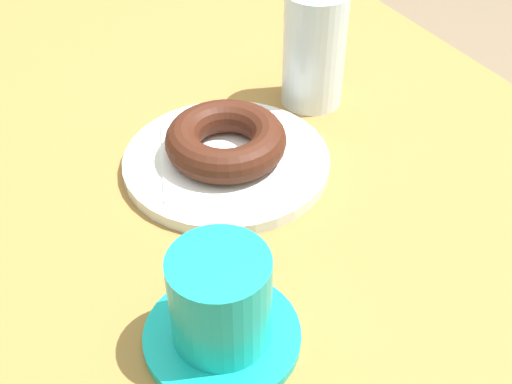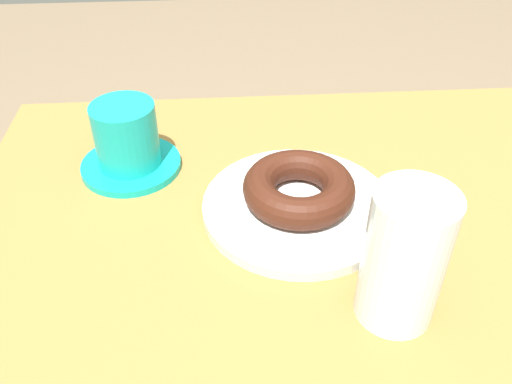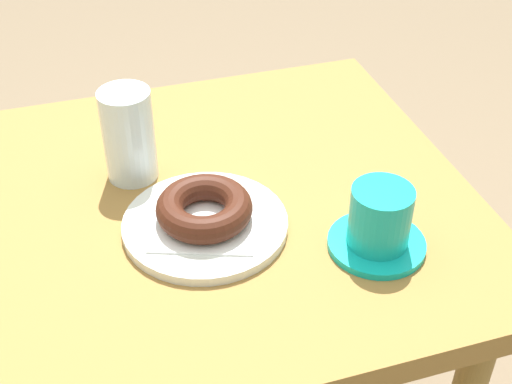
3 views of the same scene
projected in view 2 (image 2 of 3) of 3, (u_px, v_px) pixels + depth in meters
The scene contains 6 objects.
table at pixel (376, 297), 0.64m from camera, with size 0.95×0.67×0.75m.
plate_chocolate_ring at pixel (298, 207), 0.62m from camera, with size 0.22×0.22×0.01m, color silver.
napkin_chocolate_ring at pixel (298, 202), 0.61m from camera, with size 0.13×0.13×0.00m, color white.
donut_chocolate_ring at pixel (299, 188), 0.60m from camera, with size 0.13×0.13×0.04m, color #3C1A0F.
water_glass at pixel (404, 258), 0.47m from camera, with size 0.07×0.07×0.14m, color silver.
coffee_cup at pixel (127, 141), 0.66m from camera, with size 0.12×0.12×0.09m.
Camera 2 is at (-0.17, -0.41, 1.15)m, focal length 37.91 mm.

